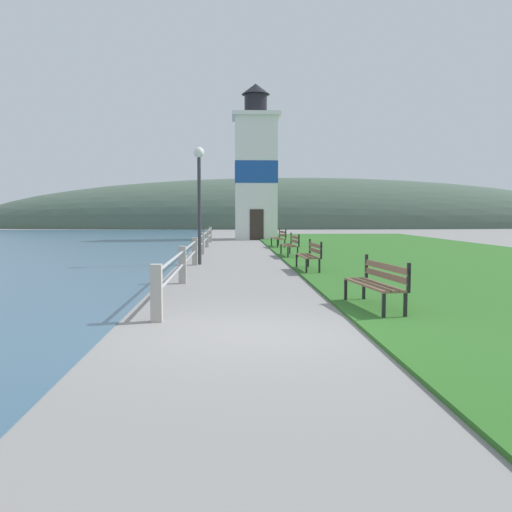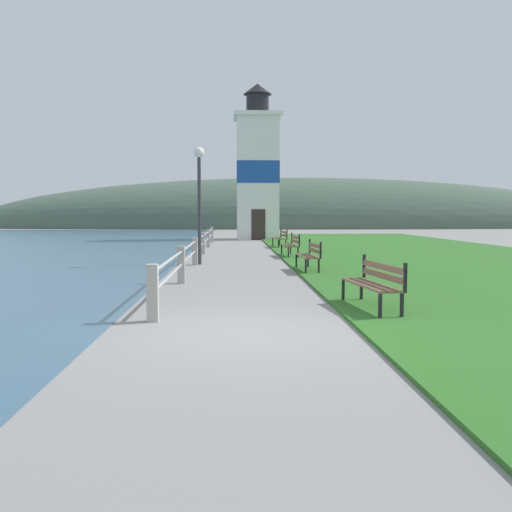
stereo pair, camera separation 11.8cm
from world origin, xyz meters
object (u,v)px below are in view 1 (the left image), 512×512
object	(u,v)px
park_bench_by_lighthouse	(280,237)
park_bench_near	(378,281)
lighthouse	(256,171)
lamp_post	(199,184)
park_bench_far	(291,243)
park_bench_midway	(310,254)

from	to	relation	value
park_bench_by_lighthouse	park_bench_near	bearing A→B (deg)	84.87
park_bench_by_lighthouse	lighthouse	world-z (taller)	lighthouse
park_bench_near	lamp_post	xyz separation A→B (m)	(-3.67, 9.38, 2.20)
lighthouse	lamp_post	xyz separation A→B (m)	(-2.77, -19.04, -1.84)
park_bench_near	park_bench_by_lighthouse	size ratio (longest dim) A/B	1.11
park_bench_by_lighthouse	lamp_post	distance (m)	10.28
park_bench_far	park_bench_by_lighthouse	xyz separation A→B (m)	(0.08, 6.21, -0.00)
park_bench_near	park_bench_by_lighthouse	bearing A→B (deg)	-96.40
lamp_post	park_bench_near	bearing A→B (deg)	-68.62
park_bench_midway	park_bench_by_lighthouse	xyz separation A→B (m)	(0.12, 11.94, -0.00)
park_bench_midway	lighthouse	size ratio (longest dim) A/B	0.18
park_bench_midway	lighthouse	bearing A→B (deg)	-90.34
park_bench_midway	lamp_post	xyz separation A→B (m)	(-3.43, 2.54, 2.20)
park_bench_near	park_bench_midway	distance (m)	6.84
lighthouse	park_bench_by_lighthouse	bearing A→B (deg)	-85.36
park_bench_far	park_bench_by_lighthouse	distance (m)	6.21
park_bench_by_lighthouse	lamp_post	size ratio (longest dim) A/B	0.46
park_bench_far	lamp_post	distance (m)	5.19
lighthouse	park_bench_near	bearing A→B (deg)	-88.18
park_bench_far	park_bench_midway	bearing A→B (deg)	86.87
park_bench_near	park_bench_by_lighthouse	world-z (taller)	same
park_bench_near	park_bench_by_lighthouse	distance (m)	18.77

